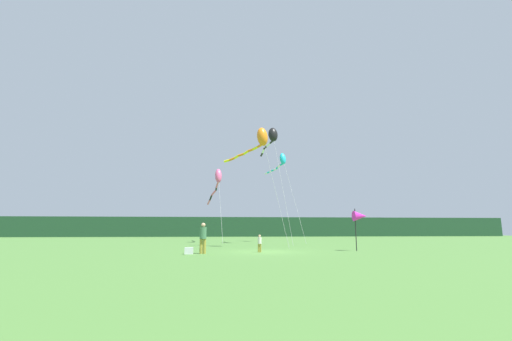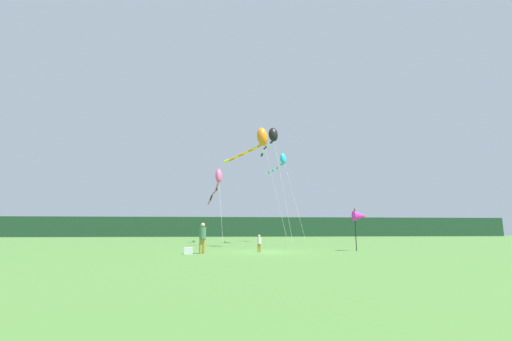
{
  "view_description": "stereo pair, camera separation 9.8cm",
  "coord_description": "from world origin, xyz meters",
  "px_view_note": "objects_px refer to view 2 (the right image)",
  "views": [
    {
      "loc": [
        -2.84,
        -22.25,
        1.43
      ],
      "look_at": [
        0.0,
        6.0,
        6.24
      ],
      "focal_mm": 24.27,
      "sensor_mm": 36.0,
      "label": 1
    },
    {
      "loc": [
        -2.74,
        -22.26,
        1.43
      ],
      "look_at": [
        0.0,
        6.0,
        6.24
      ],
      "focal_mm": 24.27,
      "sensor_mm": 36.0,
      "label": 2
    }
  ],
  "objects_px": {
    "person_adult": "(203,236)",
    "kite_cyan": "(281,161)",
    "person_child": "(259,242)",
    "kite_orange": "(260,139)",
    "kite_rainbow": "(217,180)",
    "banner_flag_pole": "(360,216)",
    "kite_black": "(272,136)",
    "cooler_box": "(189,251)"
  },
  "relations": [
    {
      "from": "kite_rainbow",
      "to": "kite_orange",
      "type": "height_order",
      "value": "kite_orange"
    },
    {
      "from": "cooler_box",
      "to": "kite_orange",
      "type": "height_order",
      "value": "kite_orange"
    },
    {
      "from": "kite_cyan",
      "to": "kite_rainbow",
      "type": "height_order",
      "value": "kite_cyan"
    },
    {
      "from": "kite_cyan",
      "to": "kite_black",
      "type": "height_order",
      "value": "kite_black"
    },
    {
      "from": "person_child",
      "to": "cooler_box",
      "type": "relative_size",
      "value": 2.28
    },
    {
      "from": "banner_flag_pole",
      "to": "kite_cyan",
      "type": "height_order",
      "value": "kite_cyan"
    },
    {
      "from": "kite_cyan",
      "to": "kite_orange",
      "type": "xyz_separation_m",
      "value": [
        -3.64,
        -10.84,
        -0.35
      ]
    },
    {
      "from": "person_adult",
      "to": "banner_flag_pole",
      "type": "relative_size",
      "value": 0.64
    },
    {
      "from": "kite_black",
      "to": "kite_cyan",
      "type": "bearing_deg",
      "value": 69.35
    },
    {
      "from": "cooler_box",
      "to": "person_adult",
      "type": "bearing_deg",
      "value": 17.1
    },
    {
      "from": "person_adult",
      "to": "kite_cyan",
      "type": "distance_m",
      "value": 20.67
    },
    {
      "from": "kite_rainbow",
      "to": "kite_black",
      "type": "bearing_deg",
      "value": -34.08
    },
    {
      "from": "kite_orange",
      "to": "cooler_box",
      "type": "bearing_deg",
      "value": -125.9
    },
    {
      "from": "person_adult",
      "to": "kite_cyan",
      "type": "bearing_deg",
      "value": 65.9
    },
    {
      "from": "person_child",
      "to": "kite_black",
      "type": "bearing_deg",
      "value": 77.56
    },
    {
      "from": "person_child",
      "to": "banner_flag_pole",
      "type": "height_order",
      "value": "banner_flag_pole"
    },
    {
      "from": "person_adult",
      "to": "kite_rainbow",
      "type": "height_order",
      "value": "kite_rainbow"
    },
    {
      "from": "banner_flag_pole",
      "to": "kite_rainbow",
      "type": "relative_size",
      "value": 0.27
    },
    {
      "from": "person_child",
      "to": "kite_cyan",
      "type": "distance_m",
      "value": 18.97
    },
    {
      "from": "person_child",
      "to": "kite_orange",
      "type": "height_order",
      "value": "kite_orange"
    },
    {
      "from": "cooler_box",
      "to": "kite_black",
      "type": "height_order",
      "value": "kite_black"
    },
    {
      "from": "banner_flag_pole",
      "to": "kite_orange",
      "type": "height_order",
      "value": "kite_orange"
    },
    {
      "from": "person_adult",
      "to": "cooler_box",
      "type": "relative_size",
      "value": 3.78
    },
    {
      "from": "person_adult",
      "to": "kite_orange",
      "type": "bearing_deg",
      "value": 57.69
    },
    {
      "from": "kite_rainbow",
      "to": "kite_orange",
      "type": "xyz_separation_m",
      "value": [
        3.58,
        -10.17,
        2.07
      ]
    },
    {
      "from": "cooler_box",
      "to": "kite_orange",
      "type": "xyz_separation_m",
      "value": [
        4.9,
        6.77,
        8.55
      ]
    },
    {
      "from": "kite_black",
      "to": "kite_orange",
      "type": "bearing_deg",
      "value": -107.1
    },
    {
      "from": "cooler_box",
      "to": "banner_flag_pole",
      "type": "height_order",
      "value": "banner_flag_pole"
    },
    {
      "from": "cooler_box",
      "to": "banner_flag_pole",
      "type": "relative_size",
      "value": 0.17
    },
    {
      "from": "kite_cyan",
      "to": "person_child",
      "type": "bearing_deg",
      "value": -104.73
    },
    {
      "from": "banner_flag_pole",
      "to": "kite_cyan",
      "type": "relative_size",
      "value": 0.28
    },
    {
      "from": "kite_black",
      "to": "kite_orange",
      "type": "distance_m",
      "value": 7.0
    },
    {
      "from": "kite_cyan",
      "to": "kite_orange",
      "type": "distance_m",
      "value": 11.44
    },
    {
      "from": "person_child",
      "to": "banner_flag_pole",
      "type": "distance_m",
      "value": 7.11
    },
    {
      "from": "person_adult",
      "to": "kite_orange",
      "type": "distance_m",
      "value": 10.94
    },
    {
      "from": "cooler_box",
      "to": "kite_cyan",
      "type": "relative_size",
      "value": 0.05
    },
    {
      "from": "person_child",
      "to": "kite_orange",
      "type": "xyz_separation_m",
      "value": [
        0.67,
        5.57,
        8.14
      ]
    },
    {
      "from": "cooler_box",
      "to": "banner_flag_pole",
      "type": "distance_m",
      "value": 11.46
    },
    {
      "from": "kite_rainbow",
      "to": "banner_flag_pole",
      "type": "bearing_deg",
      "value": -56.88
    },
    {
      "from": "kite_cyan",
      "to": "kite_rainbow",
      "type": "xyz_separation_m",
      "value": [
        -7.22,
        -0.67,
        -2.42
      ]
    },
    {
      "from": "person_child",
      "to": "kite_orange",
      "type": "relative_size",
      "value": 0.11
    },
    {
      "from": "kite_cyan",
      "to": "kite_black",
      "type": "xyz_separation_m",
      "value": [
        -1.67,
        -4.43,
        1.66
      ]
    }
  ]
}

